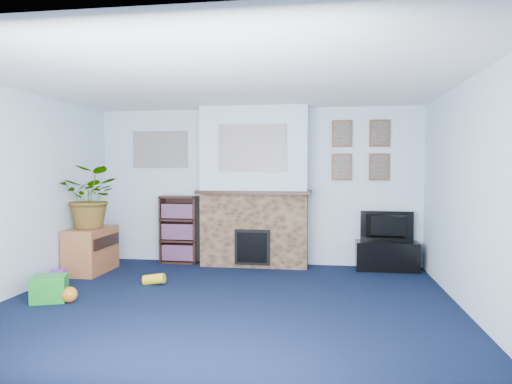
% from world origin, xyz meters
% --- Properties ---
extents(floor, '(5.00, 4.50, 0.01)m').
position_xyz_m(floor, '(0.00, 0.00, 0.00)').
color(floor, black).
rests_on(floor, ground).
extents(ceiling, '(5.00, 4.50, 0.01)m').
position_xyz_m(ceiling, '(0.00, 0.00, 2.40)').
color(ceiling, white).
rests_on(ceiling, wall_back).
extents(wall_back, '(5.00, 0.04, 2.40)m').
position_xyz_m(wall_back, '(0.00, 2.25, 1.20)').
color(wall_back, silver).
rests_on(wall_back, ground).
extents(wall_front, '(5.00, 0.04, 2.40)m').
position_xyz_m(wall_front, '(0.00, -2.25, 1.20)').
color(wall_front, silver).
rests_on(wall_front, ground).
extents(wall_left, '(0.04, 4.50, 2.40)m').
position_xyz_m(wall_left, '(-2.50, 0.00, 1.20)').
color(wall_left, silver).
rests_on(wall_left, ground).
extents(wall_right, '(0.04, 4.50, 2.40)m').
position_xyz_m(wall_right, '(2.50, 0.00, 1.20)').
color(wall_right, silver).
rests_on(wall_right, ground).
extents(chimney_breast, '(1.72, 0.50, 2.40)m').
position_xyz_m(chimney_breast, '(0.00, 2.05, 1.18)').
color(chimney_breast, brown).
rests_on(chimney_breast, ground).
extents(collage_main, '(1.00, 0.03, 0.68)m').
position_xyz_m(collage_main, '(0.00, 1.84, 1.78)').
color(collage_main, gray).
rests_on(collage_main, chimney_breast).
extents(collage_left, '(0.90, 0.03, 0.58)m').
position_xyz_m(collage_left, '(-1.55, 2.23, 1.78)').
color(collage_left, gray).
rests_on(collage_left, wall_back).
extents(portrait_tl, '(0.30, 0.03, 0.40)m').
position_xyz_m(portrait_tl, '(1.30, 2.23, 2.00)').
color(portrait_tl, brown).
rests_on(portrait_tl, wall_back).
extents(portrait_tr, '(0.30, 0.03, 0.40)m').
position_xyz_m(portrait_tr, '(1.85, 2.23, 2.00)').
color(portrait_tr, brown).
rests_on(portrait_tr, wall_back).
extents(portrait_bl, '(0.30, 0.03, 0.40)m').
position_xyz_m(portrait_bl, '(1.30, 2.23, 1.50)').
color(portrait_bl, brown).
rests_on(portrait_bl, wall_back).
extents(portrait_br, '(0.30, 0.03, 0.40)m').
position_xyz_m(portrait_br, '(1.85, 2.23, 1.50)').
color(portrait_br, brown).
rests_on(portrait_br, wall_back).
extents(tv_stand, '(0.89, 0.37, 0.42)m').
position_xyz_m(tv_stand, '(1.95, 2.03, 0.22)').
color(tv_stand, black).
rests_on(tv_stand, ground).
extents(television, '(0.76, 0.15, 0.43)m').
position_xyz_m(television, '(1.95, 2.05, 0.64)').
color(television, black).
rests_on(television, tv_stand).
extents(bookshelf, '(0.58, 0.28, 1.05)m').
position_xyz_m(bookshelf, '(-1.20, 2.11, 0.50)').
color(bookshelf, black).
rests_on(bookshelf, ground).
extents(sideboard, '(0.46, 0.82, 0.64)m').
position_xyz_m(sideboard, '(-2.24, 1.28, 0.35)').
color(sideboard, '#9A5731').
rests_on(sideboard, ground).
extents(potted_plant, '(0.85, 0.75, 0.88)m').
position_xyz_m(potted_plant, '(-2.19, 1.23, 1.08)').
color(potted_plant, '#26661E').
rests_on(potted_plant, sideboard).
extents(mantel_clock, '(0.11, 0.06, 0.15)m').
position_xyz_m(mantel_clock, '(-0.04, 2.00, 1.22)').
color(mantel_clock, gold).
rests_on(mantel_clock, chimney_breast).
extents(mantel_candle, '(0.05, 0.05, 0.15)m').
position_xyz_m(mantel_candle, '(0.30, 2.00, 1.23)').
color(mantel_candle, '#B2BFC6').
rests_on(mantel_candle, chimney_breast).
extents(mantel_teddy, '(0.12, 0.12, 0.12)m').
position_xyz_m(mantel_teddy, '(-0.53, 2.00, 1.22)').
color(mantel_teddy, slate).
rests_on(mantel_teddy, chimney_breast).
extents(mantel_can, '(0.06, 0.06, 0.12)m').
position_xyz_m(mantel_can, '(0.75, 2.00, 1.21)').
color(mantel_can, purple).
rests_on(mantel_can, chimney_breast).
extents(green_crate, '(0.44, 0.40, 0.29)m').
position_xyz_m(green_crate, '(-1.98, -0.13, 0.14)').
color(green_crate, '#198C26').
rests_on(green_crate, ground).
extents(toy_ball, '(0.17, 0.17, 0.17)m').
position_xyz_m(toy_ball, '(-1.73, -0.14, 0.09)').
color(toy_ball, orange).
rests_on(toy_ball, ground).
extents(toy_block, '(0.20, 0.20, 0.20)m').
position_xyz_m(toy_block, '(-2.30, 0.56, 0.11)').
color(toy_block, purple).
rests_on(toy_block, ground).
extents(toy_tube, '(0.29, 0.13, 0.16)m').
position_xyz_m(toy_tube, '(-1.09, 0.73, 0.07)').
color(toy_tube, yellow).
rests_on(toy_tube, ground).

